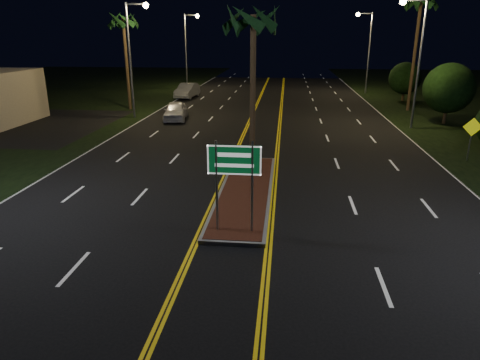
# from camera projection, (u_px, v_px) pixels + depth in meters

# --- Properties ---
(ground) EXTENTS (120.00, 120.00, 0.00)m
(ground) POSITION_uv_depth(u_px,v_px,m) (223.00, 277.00, 12.32)
(ground) COLOR black
(ground) RESTS_ON ground
(median_island) EXTENTS (2.25, 10.25, 0.17)m
(median_island) POSITION_uv_depth(u_px,v_px,m) (246.00, 191.00, 18.88)
(median_island) COLOR gray
(median_island) RESTS_ON ground
(highway_sign) EXTENTS (1.80, 0.08, 3.20)m
(highway_sign) POSITION_uv_depth(u_px,v_px,m) (234.00, 169.00, 14.17)
(highway_sign) COLOR gray
(highway_sign) RESTS_ON ground
(streetlight_left_mid) EXTENTS (1.91, 0.44, 9.00)m
(streetlight_left_mid) POSITION_uv_depth(u_px,v_px,m) (134.00, 47.00, 34.14)
(streetlight_left_mid) COLOR gray
(streetlight_left_mid) RESTS_ON ground
(streetlight_left_far) EXTENTS (1.91, 0.44, 9.00)m
(streetlight_left_far) POSITION_uv_depth(u_px,v_px,m) (189.00, 43.00, 52.96)
(streetlight_left_far) COLOR gray
(streetlight_left_far) RESTS_ON ground
(streetlight_right_mid) EXTENTS (1.91, 0.44, 9.00)m
(streetlight_right_mid) POSITION_uv_depth(u_px,v_px,m) (415.00, 49.00, 30.13)
(streetlight_right_mid) COLOR gray
(streetlight_right_mid) RESTS_ON ground
(streetlight_right_far) EXTENTS (1.91, 0.44, 9.00)m
(streetlight_right_far) POSITION_uv_depth(u_px,v_px,m) (366.00, 43.00, 48.95)
(streetlight_right_far) COLOR gray
(streetlight_right_far) RESTS_ON ground
(palm_median) EXTENTS (2.40, 2.40, 8.30)m
(palm_median) POSITION_uv_depth(u_px,v_px,m) (253.00, 20.00, 19.85)
(palm_median) COLOR #382819
(palm_median) RESTS_ON ground
(palm_left_far) EXTENTS (2.40, 2.40, 8.80)m
(palm_left_far) POSITION_uv_depth(u_px,v_px,m) (123.00, 21.00, 37.44)
(palm_left_far) COLOR #382819
(palm_left_far) RESTS_ON ground
(palm_right_far) EXTENTS (2.40, 2.40, 10.30)m
(palm_right_far) POSITION_uv_depth(u_px,v_px,m) (421.00, 3.00, 36.31)
(palm_right_far) COLOR #382819
(palm_right_far) RESTS_ON ground
(shrub_mid) EXTENTS (3.78, 3.78, 4.62)m
(shrub_mid) POSITION_uv_depth(u_px,v_px,m) (449.00, 88.00, 32.62)
(shrub_mid) COLOR #382819
(shrub_mid) RESTS_ON ground
(shrub_far) EXTENTS (3.24, 3.24, 3.96)m
(shrub_far) POSITION_uv_depth(u_px,v_px,m) (405.00, 78.00, 44.06)
(shrub_far) COLOR #382819
(shrub_far) RESTS_ON ground
(car_near) EXTENTS (2.85, 5.32, 1.69)m
(car_near) POSITION_uv_depth(u_px,v_px,m) (175.00, 109.00, 34.71)
(car_near) COLOR silver
(car_near) RESTS_ON ground
(car_far) EXTENTS (2.80, 5.61, 1.81)m
(car_far) POSITION_uv_depth(u_px,v_px,m) (187.00, 89.00, 46.92)
(car_far) COLOR silver
(car_far) RESTS_ON ground
(warning_sign) EXTENTS (1.00, 0.10, 2.39)m
(warning_sign) POSITION_uv_depth(u_px,v_px,m) (472.00, 133.00, 23.15)
(warning_sign) COLOR gray
(warning_sign) RESTS_ON ground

